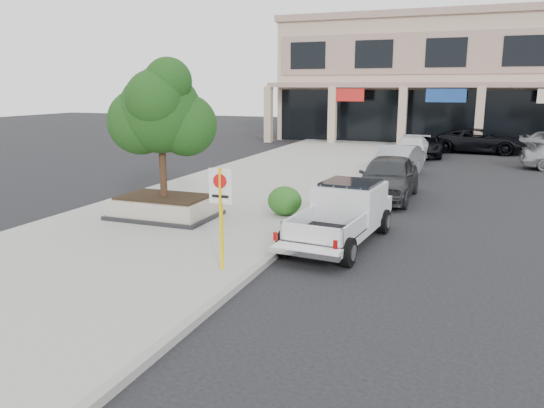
# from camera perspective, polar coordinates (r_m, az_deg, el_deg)

# --- Properties ---
(ground) EXTENTS (120.00, 120.00, 0.00)m
(ground) POSITION_cam_1_polar(r_m,az_deg,el_deg) (12.06, 5.72, -7.83)
(ground) COLOR black
(ground) RESTS_ON ground
(sidewalk) EXTENTS (8.00, 52.00, 0.15)m
(sidewalk) POSITION_cam_1_polar(r_m,az_deg,el_deg) (19.35, -5.28, 0.22)
(sidewalk) COLOR gray
(sidewalk) RESTS_ON ground
(curb) EXTENTS (0.20, 52.00, 0.15)m
(curb) POSITION_cam_1_polar(r_m,az_deg,el_deg) (17.99, 6.08, -0.75)
(curb) COLOR gray
(curb) RESTS_ON ground
(planter) EXTENTS (3.20, 2.20, 0.68)m
(planter) POSITION_cam_1_polar(r_m,az_deg,el_deg) (17.04, -11.47, -0.30)
(planter) COLOR black
(planter) RESTS_ON sidewalk
(planter_tree) EXTENTS (2.90, 2.55, 4.00)m
(planter_tree) POSITION_cam_1_polar(r_m,az_deg,el_deg) (16.71, -11.23, 9.65)
(planter_tree) COLOR black
(planter_tree) RESTS_ON planter
(no_parking_sign) EXTENTS (0.55, 0.09, 2.30)m
(no_parking_sign) POSITION_cam_1_polar(r_m,az_deg,el_deg) (11.73, -5.52, -0.09)
(no_parking_sign) COLOR yellow
(no_parking_sign) RESTS_ON sidewalk
(hedge) EXTENTS (1.10, 0.99, 0.93)m
(hedge) POSITION_cam_1_polar(r_m,az_deg,el_deg) (16.90, 1.38, 0.34)
(hedge) COLOR #204C15
(hedge) RESTS_ON sidewalk
(pickup_truck) EXTENTS (2.33, 5.20, 1.59)m
(pickup_truck) POSITION_cam_1_polar(r_m,az_deg,el_deg) (14.36, 7.26, -1.22)
(pickup_truck) COLOR silver
(pickup_truck) RESTS_ON ground
(curb_car_a) EXTENTS (1.98, 4.88, 1.66)m
(curb_car_a) POSITION_cam_1_polar(r_m,az_deg,el_deg) (20.53, 12.35, 2.84)
(curb_car_a) COLOR #2B2D30
(curb_car_a) RESTS_ON ground
(curb_car_b) EXTENTS (2.14, 4.61, 1.46)m
(curb_car_b) POSITION_cam_1_polar(r_m,az_deg,el_deg) (25.66, 13.26, 4.46)
(curb_car_b) COLOR gray
(curb_car_b) RESTS_ON ground
(curb_car_c) EXTENTS (2.01, 4.74, 1.37)m
(curb_car_c) POSITION_cam_1_polar(r_m,az_deg,el_deg) (31.47, 14.73, 5.73)
(curb_car_c) COLOR silver
(curb_car_c) RESTS_ON ground
(curb_car_d) EXTENTS (2.25, 4.78, 1.32)m
(curb_car_d) POSITION_cam_1_polar(r_m,az_deg,el_deg) (33.86, 16.12, 6.07)
(curb_car_d) COLOR black
(curb_car_d) RESTS_ON ground
(lot_car_d) EXTENTS (5.74, 2.90, 1.56)m
(lot_car_d) POSITION_cam_1_polar(r_m,az_deg,el_deg) (36.68, 21.37, 6.35)
(lot_car_d) COLOR black
(lot_car_d) RESTS_ON ground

